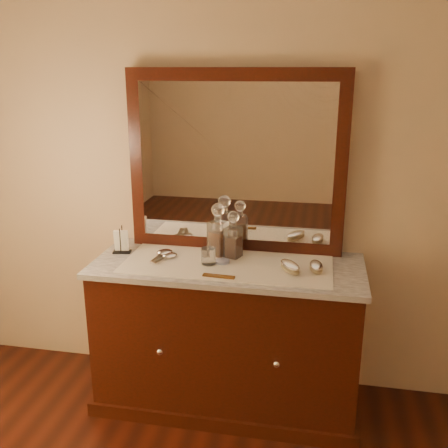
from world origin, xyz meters
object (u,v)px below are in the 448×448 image
Objects in this scene: mirror_frame at (236,162)px; napkin_rack at (122,242)px; hand_mirror_outer at (163,253)px; brush_far at (316,267)px; pin_dish at (222,261)px; comb at (219,276)px; dresser_cabinet at (227,337)px; decanter_left at (218,235)px; decanter_right at (233,239)px; hand_mirror_inner at (168,256)px; brush_near at (290,267)px.

mirror_frame is 8.07× the size of napkin_rack.
brush_far is at bearing -4.54° from hand_mirror_outer.
napkin_rack is (-0.59, 0.06, 0.05)m from pin_dish.
hand_mirror_outer is (0.24, -0.01, -0.05)m from napkin_rack.
brush_far reaches higher than pin_dish.
comb is 0.66m from napkin_rack.
decanter_left is at bearing 123.27° from dresser_cabinet.
dresser_cabinet is 0.97m from mirror_frame.
decanter_right reaches higher than brush_far.
mirror_frame is 0.64m from hand_mirror_inner.
brush_far is at bearing -3.94° from napkin_rack.
decanter_left is at bearing 165.52° from decanter_right.
brush_far is at bearing -29.73° from mirror_frame.
hand_mirror_outer reaches higher than dresser_cabinet.
hand_mirror_outer is (-0.37, 0.05, 0.45)m from dresser_cabinet.
comb is 1.06× the size of brush_far.
brush_far is at bearing -1.87° from pin_dish.
decanter_left is 1.64× the size of brush_near.
mirror_frame is 7.82× the size of brush_far.
pin_dish is 0.26× the size of decanter_left.
napkin_rack reaches higher than pin_dish.
dresser_cabinet is 0.49m from comb.
mirror_frame is 7.39× the size of comb.
brush_near is 0.67m from hand_mirror_inner.
decanter_right is 0.47m from brush_far.
hand_mirror_outer reaches higher than pin_dish.
hand_mirror_outer is 1.13× the size of hand_mirror_inner.
comb is 0.37m from brush_near.
mirror_frame is at bearing 90.00° from dresser_cabinet.
decanter_left reaches higher than decanter_right.
comb is 0.62× the size of decanter_right.
decanter_left is 1.34× the size of hand_mirror_outer.
brush_near reaches higher than brush_far.
decanter_left reaches higher than brush_far.
hand_mirror_outer is at bearing 137.81° from hand_mirror_inner.
mirror_frame reaches higher than hand_mirror_inner.
decanter_left is (-0.05, 0.12, 0.11)m from pin_dish.
pin_dish is at bearing 99.86° from comb.
hand_mirror_inner is at bearing -144.83° from mirror_frame.
hand_mirror_outer is at bearing 150.16° from comb.
brush_far is 0.80m from hand_mirror_inner.
hand_mirror_outer reaches higher than comb.
hand_mirror_inner is at bearing -166.88° from decanter_right.
brush_near is 1.17× the size of brush_far.
napkin_rack is 0.63m from decanter_right.
comb is 0.55× the size of decanter_left.
brush_near reaches higher than dresser_cabinet.
decanter_right is 0.36m from brush_near.
decanter_right is 1.34× the size of hand_mirror_inner.
mirror_frame reaches higher than napkin_rack.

